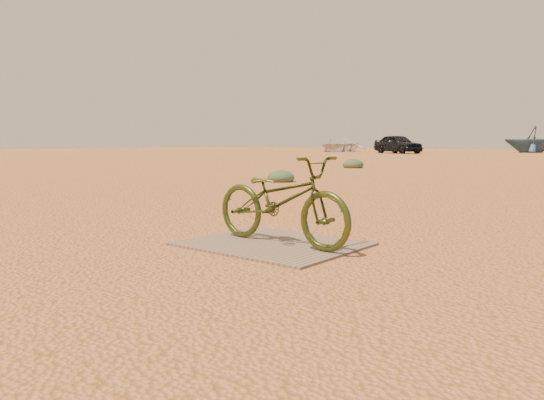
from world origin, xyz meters
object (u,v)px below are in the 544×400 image
Objects in this scene: bicycle at (281,200)px; boat_near_left at (338,145)px; car at (398,144)px; plywood_board at (272,244)px; boat_far_left at (531,139)px.

boat_near_left is at bearing 34.27° from bicycle.
plywood_board is at bearing -131.54° from car.
bicycle is (0.10, 0.02, 0.43)m from plywood_board.
boat_far_left is (-8.05, 44.65, 0.67)m from bicycle.
bicycle is 44.55m from boat_near_left.
plywood_board is 0.36× the size of car.
boat_far_left is (7.71, 9.19, 0.36)m from car.
plywood_board is 45.38m from boat_far_left.
plywood_board is 0.28× the size of boat_near_left.
bicycle is 0.28× the size of boat_near_left.
boat_near_left reaches higher than bicycle.
boat_near_left is at bearing 121.00° from plywood_board.
car is 1.04× the size of boat_far_left.
boat_near_left is at bearing -96.92° from boat_far_left.
boat_near_left is (-7.27, 2.68, -0.16)m from car.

